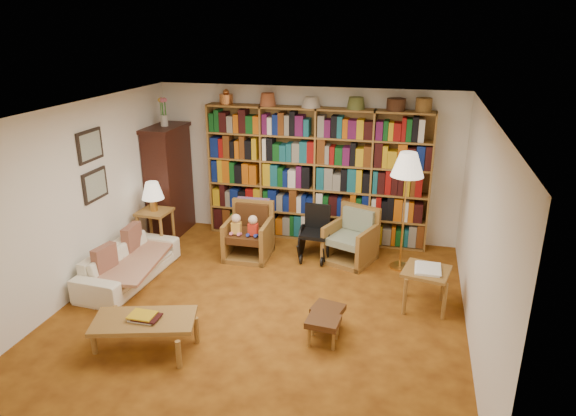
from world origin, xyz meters
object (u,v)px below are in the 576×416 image
(armchair_sage, at_px, (351,240))
(coffee_table, at_px, (144,322))
(sofa, at_px, (129,263))
(floor_lamp, at_px, (407,169))
(side_table_papers, at_px, (426,275))
(wheelchair, at_px, (316,234))
(footstool_b, at_px, (323,323))
(armchair_leather, at_px, (250,234))
(side_table_lamp, at_px, (155,220))
(footstool_a, at_px, (328,311))

(armchair_sage, distance_m, coffee_table, 3.45)
(sofa, bearing_deg, floor_lamp, -67.54)
(side_table_papers, bearing_deg, sofa, -176.68)
(wheelchair, relative_size, footstool_b, 2.11)
(armchair_leather, height_order, floor_lamp, floor_lamp)
(armchair_sage, relative_size, footstool_b, 2.30)
(side_table_lamp, relative_size, floor_lamp, 0.38)
(side_table_papers, bearing_deg, armchair_sage, 132.08)
(sofa, distance_m, wheelchair, 2.79)
(sofa, height_order, wheelchair, wheelchair)
(floor_lamp, bearing_deg, wheelchair, 175.89)
(side_table_lamp, relative_size, armchair_sage, 0.76)
(floor_lamp, xyz_separation_m, footstool_a, (-0.76, -1.87, -1.27))
(sofa, relative_size, side_table_lamp, 2.55)
(sofa, distance_m, armchair_sage, 3.28)
(wheelchair, distance_m, floor_lamp, 1.73)
(sofa, bearing_deg, wheelchair, -56.73)
(footstool_b, bearing_deg, coffee_table, -162.97)
(sofa, bearing_deg, armchair_sage, -60.89)
(armchair_leather, bearing_deg, side_table_lamp, -171.98)
(side_table_lamp, height_order, floor_lamp, floor_lamp)
(footstool_a, bearing_deg, wheelchair, 105.24)
(side_table_lamp, height_order, armchair_leather, armchair_leather)
(floor_lamp, distance_m, side_table_papers, 1.56)
(footstool_a, distance_m, coffee_table, 2.09)
(side_table_lamp, height_order, side_table_papers, side_table_lamp)
(footstool_a, xyz_separation_m, footstool_b, (-0.00, -0.29, 0.01))
(sofa, distance_m, side_table_papers, 4.05)
(footstool_a, bearing_deg, armchair_leather, 130.98)
(side_table_lamp, bearing_deg, sofa, -84.34)
(armchair_sage, height_order, side_table_papers, armchair_sage)
(wheelchair, height_order, coffee_table, wheelchair)
(armchair_sage, relative_size, side_table_papers, 1.38)
(side_table_lamp, xyz_separation_m, floor_lamp, (3.80, 0.31, 1.00))
(armchair_leather, relative_size, wheelchair, 1.04)
(side_table_lamp, distance_m, footstool_a, 3.43)
(wheelchair, relative_size, coffee_table, 0.68)
(armchair_sage, height_order, wheelchair, wheelchair)
(side_table_lamp, xyz_separation_m, footstool_b, (3.03, -1.86, -0.26))
(footstool_b, bearing_deg, side_table_papers, 44.38)
(armchair_sage, xyz_separation_m, floor_lamp, (0.76, -0.13, 1.21))
(sofa, xyz_separation_m, wheelchair, (2.40, 1.41, 0.12))
(footstool_b, distance_m, coffee_table, 1.98)
(wheelchair, bearing_deg, coffee_table, -115.66)
(footstool_a, bearing_deg, coffee_table, -155.30)
(sofa, distance_m, side_table_lamp, 1.05)
(footstool_b, xyz_separation_m, coffee_table, (-1.90, -0.58, 0.08))
(wheelchair, distance_m, footstool_a, 2.04)
(sofa, height_order, side_table_papers, side_table_papers)
(sofa, height_order, armchair_leather, armchair_leather)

